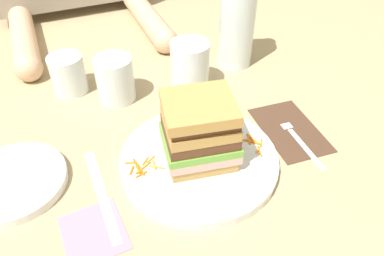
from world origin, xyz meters
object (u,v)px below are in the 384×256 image
object	(u,v)px
empty_tumbler_0	(68,74)
napkin_pink	(94,232)
juice_glass	(190,68)
water_bottle	(238,13)
empty_tumbler_1	(115,79)
sandwich	(199,131)
napkin_dark	(290,129)
main_plate	(199,160)
knife	(102,196)
side_plate	(13,182)
fork	(296,136)

from	to	relation	value
empty_tumbler_0	napkin_pink	size ratio (longest dim) A/B	0.84
juice_glass	water_bottle	xyz separation A→B (m)	(0.14, 0.05, 0.08)
empty_tumbler_0	empty_tumbler_1	xyz separation A→B (m)	(0.08, -0.07, 0.01)
sandwich	water_bottle	distance (m)	0.35
napkin_dark	empty_tumbler_0	world-z (taller)	empty_tumbler_0
water_bottle	juice_glass	bearing A→B (deg)	-159.50
water_bottle	napkin_pink	distance (m)	0.55
water_bottle	empty_tumbler_1	bearing A→B (deg)	-173.60
water_bottle	main_plate	bearing A→B (deg)	-127.69
main_plate	empty_tumbler_1	xyz separation A→B (m)	(-0.08, 0.24, 0.04)
sandwich	empty_tumbler_1	bearing A→B (deg)	108.30
knife	juice_glass	bearing A→B (deg)	43.10
empty_tumbler_0	napkin_pink	world-z (taller)	empty_tumbler_0
juice_glass	side_plate	xyz separation A→B (m)	(-0.37, -0.15, -0.04)
sandwich	knife	xyz separation A→B (m)	(-0.17, -0.01, -0.07)
main_plate	sandwich	world-z (taller)	sandwich
sandwich	water_bottle	bearing A→B (deg)	52.31
sandwich	napkin_dark	size ratio (longest dim) A/B	0.82
main_plate	napkin_pink	distance (m)	0.21
main_plate	knife	xyz separation A→B (m)	(-0.17, -0.01, -0.01)
main_plate	napkin_dark	distance (m)	0.20
juice_glass	empty_tumbler_1	size ratio (longest dim) A/B	1.10
napkin_dark	napkin_pink	bearing A→B (deg)	-168.38
empty_tumbler_0	water_bottle	bearing A→B (deg)	-5.07
sandwich	empty_tumbler_0	distance (m)	0.35
knife	water_bottle	world-z (taller)	water_bottle
empty_tumbler_1	napkin_pink	bearing A→B (deg)	-110.31
juice_glass	fork	bearing A→B (deg)	-63.39
knife	fork	bearing A→B (deg)	-0.43
napkin_dark	knife	world-z (taller)	same
fork	side_plate	distance (m)	0.50
juice_glass	knife	bearing A→B (deg)	-136.90
knife	water_bottle	xyz separation A→B (m)	(0.38, 0.28, 0.12)
napkin_pink	water_bottle	bearing A→B (deg)	39.99
sandwich	empty_tumbler_0	size ratio (longest dim) A/B	1.61
empty_tumbler_0	sandwich	bearing A→B (deg)	-61.89
knife	napkin_pink	size ratio (longest dim) A/B	2.04
side_plate	sandwich	bearing A→B (deg)	-13.98
sandwich	knife	distance (m)	0.18
napkin_dark	side_plate	size ratio (longest dim) A/B	0.95
knife	empty_tumbler_1	bearing A→B (deg)	70.40
main_plate	water_bottle	size ratio (longest dim) A/B	0.97
fork	side_plate	xyz separation A→B (m)	(-0.49, 0.08, 0.00)
water_bottle	empty_tumbler_1	world-z (taller)	water_bottle
fork	water_bottle	size ratio (longest dim) A/B	0.60
empty_tumbler_1	napkin_pink	world-z (taller)	empty_tumbler_1
sandwich	side_plate	world-z (taller)	sandwich
napkin_dark	empty_tumbler_0	distance (m)	0.47
empty_tumbler_0	empty_tumbler_1	distance (m)	0.11
napkin_dark	fork	world-z (taller)	fork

